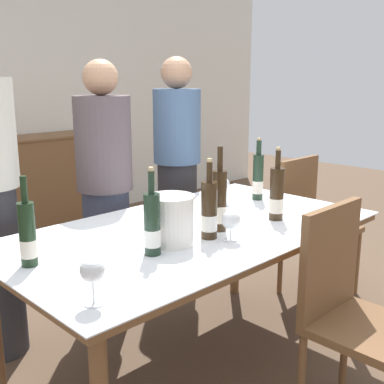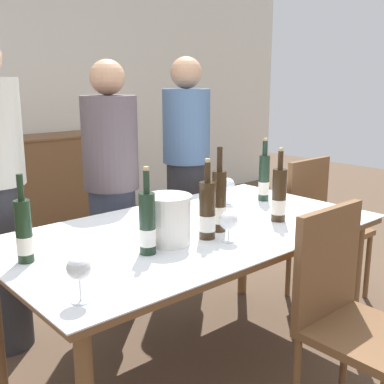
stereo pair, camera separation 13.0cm
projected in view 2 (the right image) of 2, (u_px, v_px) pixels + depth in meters
name	position (u px, v px, depth m)	size (l,w,h in m)	color
ground_plane	(192.00, 365.00, 2.51)	(12.00, 12.00, 0.00)	brown
sideboard_cabinet	(52.00, 183.00, 4.64)	(1.16, 0.46, 0.93)	brown
dining_table	(192.00, 241.00, 2.35)	(1.85, 1.03, 0.75)	brown
ice_bucket	(168.00, 218.00, 2.10)	(0.21, 0.21, 0.22)	white
wine_bottle_0	(24.00, 232.00, 1.88)	(0.07, 0.07, 0.35)	black
wine_bottle_1	(207.00, 212.00, 2.16)	(0.07, 0.07, 0.37)	#332314
wine_bottle_2	(264.00, 178.00, 2.83)	(0.06, 0.06, 0.37)	#1E3323
wine_bottle_3	(279.00, 196.00, 2.42)	(0.07, 0.07, 0.37)	#332314
wine_bottle_4	(219.00, 202.00, 2.26)	(0.07, 0.07, 0.40)	#332314
wine_bottle_5	(147.00, 225.00, 1.97)	(0.07, 0.07, 0.37)	#1E3323
wine_glass_0	(79.00, 269.00, 1.54)	(0.08, 0.08, 0.16)	white
wine_glass_1	(229.00, 221.00, 2.12)	(0.09, 0.09, 0.14)	white
wine_glass_2	(227.00, 186.00, 2.77)	(0.08, 0.08, 0.15)	white
chair_right_end	(320.00, 218.00, 3.23)	(0.42, 0.42, 0.93)	brown
chair_near_front	(347.00, 308.00, 1.96)	(0.42, 0.42, 0.94)	brown
person_guest_left	(112.00, 193.00, 2.90)	(0.33, 0.33, 1.56)	#383F56
person_guest_right	(186.00, 173.00, 3.41)	(0.33, 0.33, 1.60)	#2D2D33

